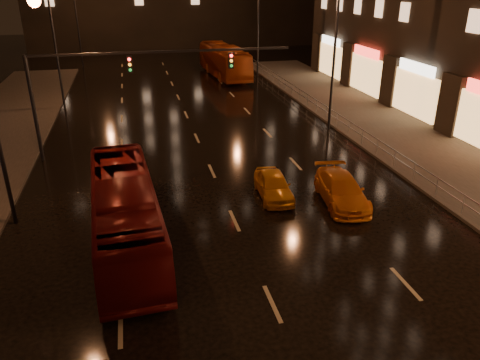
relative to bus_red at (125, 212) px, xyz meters
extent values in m
plane|color=black|center=(4.70, 10.90, -1.43)|extent=(140.00, 140.00, 0.00)
cube|color=#38332D|center=(18.20, 5.90, -1.36)|extent=(7.00, 70.00, 0.15)
cylinder|color=black|center=(-4.90, 10.90, 1.67)|extent=(0.22, 0.22, 6.20)
cube|color=black|center=(2.70, 10.90, 4.67)|extent=(15.20, 0.14, 0.14)
cube|color=black|center=(0.70, 10.90, 4.02)|extent=(0.32, 0.18, 0.95)
cube|color=black|center=(6.70, 10.90, 4.02)|extent=(0.32, 0.18, 0.95)
sphere|color=#FF1E19|center=(0.70, 10.78, 4.32)|extent=(0.18, 0.18, 0.18)
cylinder|color=#99999E|center=(14.90, 34.90, -0.78)|extent=(0.04, 0.04, 1.00)
cube|color=#99999E|center=(14.90, 8.90, -0.33)|extent=(0.05, 56.00, 0.05)
cube|color=#99999E|center=(14.90, 8.90, -0.73)|extent=(0.05, 56.00, 0.05)
imported|color=#650E0E|center=(0.00, 0.00, 0.00)|extent=(3.05, 10.43, 2.87)
imported|color=#AB3F11|center=(10.70, 33.57, 0.22)|extent=(3.70, 12.07, 3.31)
imported|color=orange|center=(7.13, 2.90, -0.80)|extent=(1.74, 3.82, 1.27)
imported|color=orange|center=(10.14, 1.54, -0.77)|extent=(2.43, 4.80, 1.34)
camera|label=1|loc=(0.76, -17.31, 8.73)|focal=35.00mm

